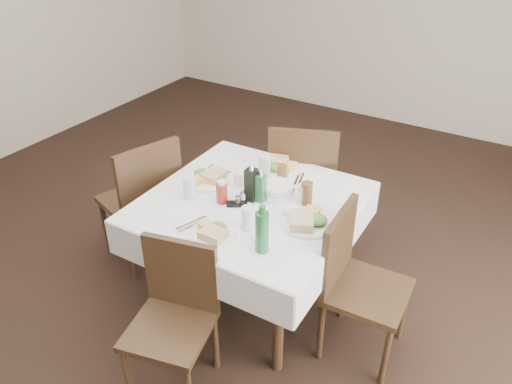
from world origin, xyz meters
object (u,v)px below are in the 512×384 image
chair_east (354,276)px  oil_cruet_green (260,187)px  ketchup_bottle (222,192)px  coffee_mug (241,180)px  water_s (248,218)px  water_e (303,194)px  water_n (265,165)px  water_w (189,187)px  bread_basket (277,190)px  chair_south (175,308)px  dining_table (251,212)px  oil_cruet_dark (251,183)px  chair_west (145,196)px  chair_north (303,178)px  green_bottle (262,231)px

chair_east → oil_cruet_green: oil_cruet_green is taller
ketchup_bottle → coffee_mug: size_ratio=1.17×
water_s → water_e: bearing=70.9°
water_n → water_w: bearing=-117.5°
water_w → oil_cruet_green: size_ratio=0.64×
bread_basket → ketchup_bottle: ketchup_bottle is taller
chair_south → water_s: 0.61m
dining_table → chair_south: (-0.01, -0.73, -0.18)m
chair_south → coffee_mug: 0.91m
chair_east → oil_cruet_dark: 0.79m
water_s → water_n: bearing=112.0°
chair_west → water_w: bearing=-11.4°
water_e → water_w: 0.68m
chair_west → coffee_mug: 0.74m
chair_north → bread_basket: chair_north is taller
chair_north → ketchup_bottle: (-0.14, -0.81, 0.26)m
dining_table → chair_south: bearing=-90.6°
water_e → oil_cruet_dark: bearing=-154.2°
chair_north → water_n: chair_north is taller
water_w → coffee_mug: 0.33m
chair_east → water_n: size_ratio=6.37×
dining_table → water_s: (0.14, -0.25, 0.16)m
water_s → coffee_mug: water_s is taller
water_s → water_e: 0.41m
water_s → water_w: 0.48m
water_s → ketchup_bottle: ketchup_bottle is taller
coffee_mug → oil_cruet_dark: bearing=-36.5°
coffee_mug → ketchup_bottle: bearing=-87.2°
water_w → green_bottle: green_bottle is taller
chair_south → green_bottle: (0.31, 0.35, 0.39)m
oil_cruet_green → coffee_mug: oil_cruet_green is taller
chair_east → coffee_mug: chair_east is taller
water_n → water_w: size_ratio=1.00×
dining_table → coffee_mug: (-0.14, 0.11, 0.13)m
bread_basket → green_bottle: 0.56m
dining_table → ketchup_bottle: ketchup_bottle is taller
water_w → ketchup_bottle: bearing=15.1°
chair_north → oil_cruet_dark: 0.76m
oil_cruet_dark → water_n: bearing=106.0°
dining_table → chair_south: 0.75m
chair_north → water_e: (0.27, -0.56, 0.25)m
water_e → bread_basket: bearing=-178.2°
chair_east → ketchup_bottle: 0.89m
chair_south → bread_basket: size_ratio=3.96×
coffee_mug → water_w: bearing=-124.2°
dining_table → bread_basket: bread_basket is taller
water_s → dining_table: bearing=119.2°
chair_west → bread_basket: bearing=12.0°
dining_table → water_w: water_w is taller
water_s → ketchup_bottle: bearing=152.2°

